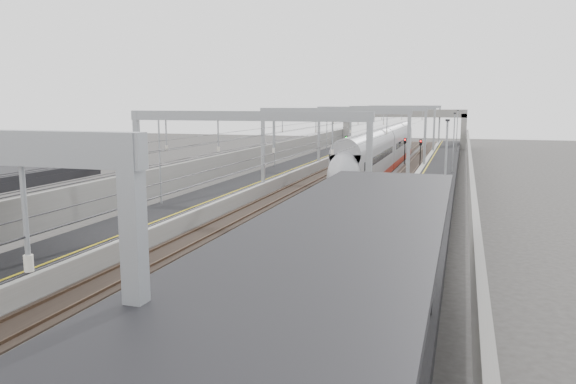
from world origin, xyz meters
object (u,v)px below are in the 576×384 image
Objects in this scene: overbridge at (404,118)px; bench at (376,296)px; train at (380,156)px; signal_green at (346,143)px.

overbridge is 12.11× the size of bench.
bench is (7.96, -86.34, -3.75)m from overbridge.
signal_green is at bearing 116.25° from train.
overbridge is 40.46m from train.
overbridge is at bearing 78.99° from signal_green.
signal_green is at bearing -101.01° from overbridge.
train is at bearing -63.75° from signal_green.
signal_green is (-5.20, -26.72, -2.89)m from overbridge.
train is (1.50, -40.30, -3.27)m from overbridge.
overbridge is at bearing 92.13° from train.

